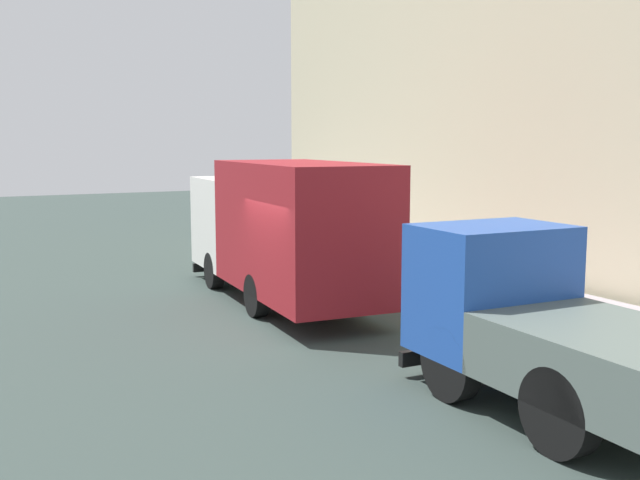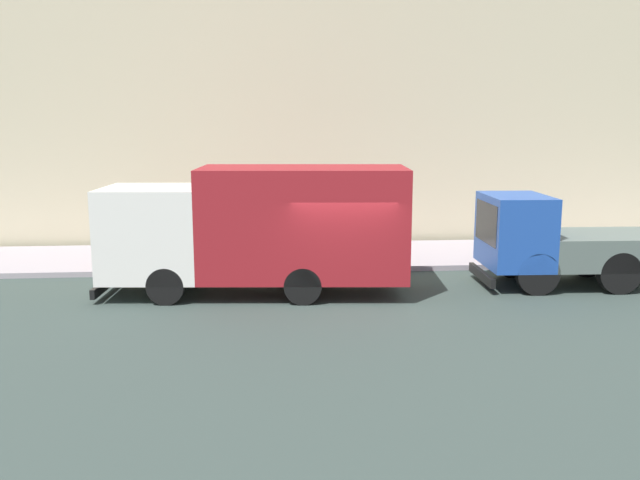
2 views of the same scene
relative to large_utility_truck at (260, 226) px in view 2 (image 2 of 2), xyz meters
name	(u,v)px [view 2 (image 2 of 2)]	position (x,y,z in m)	size (l,w,h in m)	color
ground	(342,300)	(-0.83, -1.99, -1.75)	(80.00, 80.00, 0.00)	#313E3A
sidewalk	(324,256)	(4.24, -1.99, -1.67)	(4.13, 30.00, 0.16)	#9B929A
building_facade	(318,63)	(6.80, -1.99, 4.55)	(0.50, 30.00, 12.61)	beige
large_utility_truck	(260,226)	(0.00, 0.00, 0.00)	(2.90, 7.87, 3.24)	silver
small_flatbed_truck	(558,242)	(0.25, -7.93, -0.58)	(2.35, 5.07, 2.45)	#1F49A4
pedestrian_walking	(144,227)	(4.19, 3.65, -0.66)	(0.46, 0.46, 1.74)	brown
traffic_cone_orange	(110,254)	(2.93, 4.45, -1.23)	(0.50, 0.50, 0.72)	orange
street_sign_post	(260,214)	(2.60, 0.02, -0.06)	(0.44, 0.08, 2.60)	#4C5156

